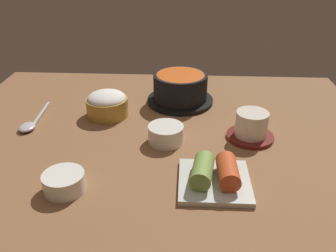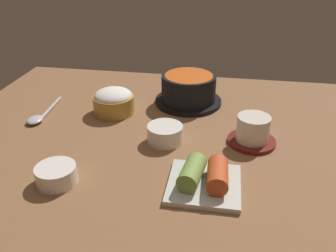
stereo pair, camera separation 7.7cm
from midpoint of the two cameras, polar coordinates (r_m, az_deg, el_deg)
The scene contains 8 objects.
dining_table at distance 81.27cm, azimuth 1.57°, elevation -1.79°, with size 100.00×76.00×2.00cm, color brown.
stone_pot at distance 94.17cm, azimuth 5.65°, elevation 5.78°, with size 17.44×17.44×7.81cm.
rice_bowl at distance 89.27cm, azimuth -6.23°, elevation 3.94°, with size 10.18×10.18×6.29cm.
tea_cup_with_saucer at distance 78.63cm, azimuth 16.10°, elevation -0.84°, with size 10.30×10.30×6.27cm.
banchan_cup_center at distance 76.48cm, azimuth 2.42°, elevation -1.25°, with size 7.67×7.67×3.83cm.
kimchi_plate at distance 64.15cm, azimuth 9.31°, elevation -8.34°, with size 12.75×12.75×4.71cm.
side_bowl_near at distance 66.35cm, azimuth -14.21°, elevation -7.57°, with size 7.32×7.32×3.35cm.
spoon at distance 90.63cm, azimuth -17.60°, elevation 1.32°, with size 3.60×16.83×1.35cm.
Camera 2 is at (13.32, -69.28, 41.69)cm, focal length 38.28 mm.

